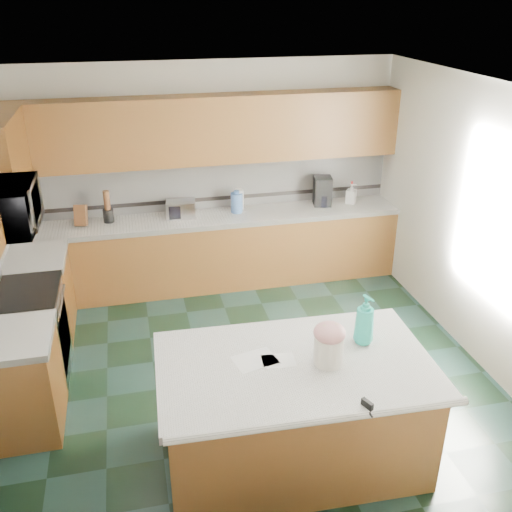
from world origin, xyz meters
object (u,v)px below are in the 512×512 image
object	(u,v)px
treat_jar	(329,350)
knife_block	(81,215)
island_top	(295,366)
toaster_oven	(181,209)
island_base	(293,414)
coffee_maker	(322,191)
soap_bottle_island	(365,319)

from	to	relation	value
treat_jar	knife_block	xyz separation A→B (m)	(-1.89, 3.21, 0.01)
island_top	treat_jar	xyz separation A→B (m)	(0.23, -0.06, 0.14)
island_top	toaster_oven	bearing A→B (deg)	101.14
island_base	island_top	bearing A→B (deg)	-177.82
island_base	coffee_maker	bearing A→B (deg)	69.96
knife_block	treat_jar	bearing A→B (deg)	-49.19
toaster_oven	island_base	bearing A→B (deg)	-74.61
island_base	knife_block	distance (m)	3.61
island_base	toaster_oven	bearing A→B (deg)	101.14
soap_bottle_island	toaster_oven	bearing A→B (deg)	91.90
island_top	treat_jar	world-z (taller)	treat_jar
soap_bottle_island	island_base	bearing A→B (deg)	175.65
island_base	knife_block	world-z (taller)	knife_block
island_top	soap_bottle_island	xyz separation A→B (m)	(0.59, 0.14, 0.23)
treat_jar	coffee_maker	xyz separation A→B (m)	(1.07, 3.24, 0.07)
island_base	treat_jar	world-z (taller)	treat_jar
treat_jar	coffee_maker	bearing A→B (deg)	90.57
knife_block	coffee_maker	world-z (taller)	coffee_maker
soap_bottle_island	coffee_maker	xyz separation A→B (m)	(0.71, 3.04, -0.02)
island_base	treat_jar	bearing A→B (deg)	-11.70
island_base	treat_jar	size ratio (longest dim) A/B	8.57
knife_block	toaster_oven	distance (m)	1.16
toaster_oven	knife_block	bearing A→B (deg)	-173.58
soap_bottle_island	treat_jar	bearing A→B (deg)	-168.73
soap_bottle_island	knife_block	world-z (taller)	soap_bottle_island
island_base	island_top	distance (m)	0.46
island_top	toaster_oven	distance (m)	3.19
island_top	toaster_oven	xyz separation A→B (m)	(-0.50, 3.15, 0.13)
knife_block	toaster_oven	size ratio (longest dim) A/B	0.70
island_top	knife_block	xyz separation A→B (m)	(-1.66, 3.15, 0.15)
treat_jar	toaster_oven	distance (m)	3.29
island_base	soap_bottle_island	world-z (taller)	soap_bottle_island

